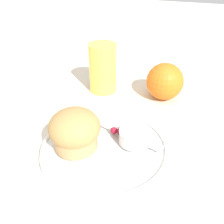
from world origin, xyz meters
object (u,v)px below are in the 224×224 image
Objects in this scene: muffin at (75,130)px; butter_knife at (118,130)px; orange_fruit at (165,82)px; juice_glass at (103,68)px.

muffin is 0.49× the size of butter_knife.
butter_knife is at bearing -107.87° from orange_fruit.
muffin is 1.00× the size of orange_fruit.
juice_glass reaches higher than muffin.
orange_fruit is at bearing 2.81° from juice_glass.
butter_knife is at bearing -62.33° from juice_glass.
juice_glass is at bearing 98.38° from muffin.
muffin reaches higher than orange_fruit.
butter_knife is 1.49× the size of juice_glass.
juice_glass is (-0.03, 0.24, 0.01)m from muffin.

